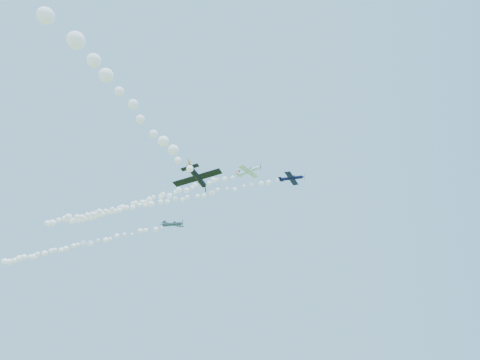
% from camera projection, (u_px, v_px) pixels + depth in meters
% --- Properties ---
extents(plane_white, '(7.64, 8.10, 2.07)m').
position_uv_depth(plane_white, '(249.00, 171.00, 106.32)').
color(plane_white, white).
extents(smoke_trail_white, '(69.42, 26.79, 3.20)m').
position_uv_depth(smoke_trail_white, '(143.00, 202.00, 125.65)').
color(smoke_trail_white, white).
extents(plane_navy, '(7.17, 7.62, 2.58)m').
position_uv_depth(plane_navy, '(292.00, 178.00, 104.42)').
color(plane_navy, '#0C0C36').
extents(smoke_trail_navy, '(84.12, 17.73, 2.82)m').
position_uv_depth(smoke_trail_navy, '(149.00, 204.00, 120.88)').
color(smoke_trail_navy, white).
extents(plane_grey, '(7.60, 7.99, 2.98)m').
position_uv_depth(plane_grey, '(173.00, 224.00, 112.63)').
color(plane_grey, '#394253').
extents(smoke_trail_grey, '(77.85, 27.60, 3.38)m').
position_uv_depth(smoke_trail_grey, '(73.00, 247.00, 133.11)').
color(smoke_trail_grey, white).
extents(plane_black, '(8.15, 7.89, 2.75)m').
position_uv_depth(plane_black, '(197.00, 177.00, 66.16)').
color(plane_black, black).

